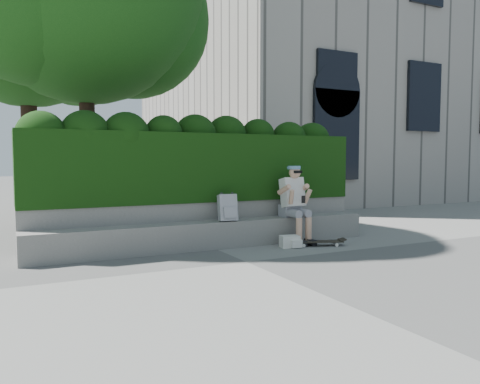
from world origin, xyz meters
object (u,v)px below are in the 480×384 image
backpack_plaid (228,208)px  person (294,201)px  skateboard (319,242)px  backpack_ground (290,241)px

backpack_plaid → person: bearing=4.5°
skateboard → backpack_plaid: size_ratio=1.88×
skateboard → backpack_plaid: backpack_plaid is taller
backpack_ground → backpack_plaid: bearing=165.0°
backpack_plaid → backpack_ground: (0.94, -0.48, -0.58)m
backpack_ground → person: bearing=60.6°
skateboard → backpack_ground: 0.54m
backpack_ground → skateboard: bearing=-0.5°
backpack_plaid → skateboard: bearing=-13.8°
person → skateboard: (0.18, -0.51, -0.68)m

